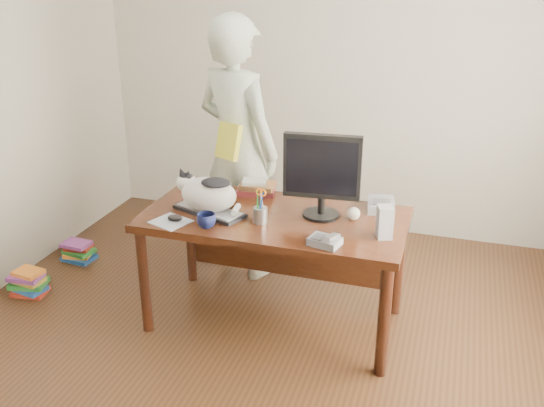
{
  "coord_description": "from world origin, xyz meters",
  "views": [
    {
      "loc": [
        1.01,
        -2.63,
        2.23
      ],
      "look_at": [
        0.0,
        0.55,
        0.85
      ],
      "focal_mm": 40.0,
      "sensor_mm": 36.0,
      "label": 1
    }
  ],
  "objects_px": {
    "baseball": "(353,214)",
    "person": "(238,149)",
    "phone": "(325,241)",
    "book_pile_b": "(78,251)",
    "book_pile_a": "(29,283)",
    "calculator": "(381,205)",
    "book_stack": "(257,188)",
    "cat": "(207,192)",
    "coffee_mug": "(206,221)",
    "speaker": "(385,222)",
    "desk": "(278,232)",
    "pen_cup": "(260,213)",
    "monitor": "(322,172)",
    "mouse": "(175,218)",
    "keyboard": "(210,211)"
  },
  "relations": [
    {
      "from": "cat",
      "to": "book_pile_b",
      "type": "xyz_separation_m",
      "value": [
        -1.31,
        0.43,
        -0.81
      ]
    },
    {
      "from": "cat",
      "to": "pen_cup",
      "type": "height_order",
      "value": "cat"
    },
    {
      "from": "book_pile_b",
      "to": "speaker",
      "type": "bearing_deg",
      "value": -10.67
    },
    {
      "from": "book_stack",
      "to": "cat",
      "type": "bearing_deg",
      "value": -123.1
    },
    {
      "from": "cat",
      "to": "coffee_mug",
      "type": "distance_m",
      "value": 0.24
    },
    {
      "from": "speaker",
      "to": "baseball",
      "type": "height_order",
      "value": "speaker"
    },
    {
      "from": "desk",
      "to": "pen_cup",
      "type": "relative_size",
      "value": 7.36
    },
    {
      "from": "desk",
      "to": "baseball",
      "type": "xyz_separation_m",
      "value": [
        0.47,
        0.01,
        0.19
      ]
    },
    {
      "from": "pen_cup",
      "to": "speaker",
      "type": "height_order",
      "value": "pen_cup"
    },
    {
      "from": "desk",
      "to": "monitor",
      "type": "distance_m",
      "value": 0.52
    },
    {
      "from": "monitor",
      "to": "person",
      "type": "relative_size",
      "value": 0.28
    },
    {
      "from": "baseball",
      "to": "cat",
      "type": "bearing_deg",
      "value": -169.51
    },
    {
      "from": "pen_cup",
      "to": "calculator",
      "type": "relative_size",
      "value": 0.92
    },
    {
      "from": "book_pile_a",
      "to": "book_pile_b",
      "type": "relative_size",
      "value": 1.05
    },
    {
      "from": "keyboard",
      "to": "book_pile_b",
      "type": "xyz_separation_m",
      "value": [
        -1.33,
        0.43,
        -0.69
      ]
    },
    {
      "from": "pen_cup",
      "to": "book_stack",
      "type": "distance_m",
      "value": 0.48
    },
    {
      "from": "phone",
      "to": "book_pile_b",
      "type": "xyz_separation_m",
      "value": [
        -2.11,
        0.65,
        -0.7
      ]
    },
    {
      "from": "desk",
      "to": "book_pile_a",
      "type": "relative_size",
      "value": 5.92
    },
    {
      "from": "baseball",
      "to": "coffee_mug",
      "type": "bearing_deg",
      "value": -154.86
    },
    {
      "from": "phone",
      "to": "calculator",
      "type": "relative_size",
      "value": 0.81
    },
    {
      "from": "book_stack",
      "to": "baseball",
      "type": "bearing_deg",
      "value": -27.32
    },
    {
      "from": "monitor",
      "to": "mouse",
      "type": "distance_m",
      "value": 0.92
    },
    {
      "from": "cat",
      "to": "monitor",
      "type": "height_order",
      "value": "monitor"
    },
    {
      "from": "baseball",
      "to": "book_pile_b",
      "type": "relative_size",
      "value": 0.31
    },
    {
      "from": "baseball",
      "to": "person",
      "type": "relative_size",
      "value": 0.04
    },
    {
      "from": "calculator",
      "to": "book_stack",
      "type": "bearing_deg",
      "value": 169.23
    },
    {
      "from": "desk",
      "to": "pen_cup",
      "type": "distance_m",
      "value": 0.29
    },
    {
      "from": "phone",
      "to": "book_pile_b",
      "type": "relative_size",
      "value": 0.74
    },
    {
      "from": "speaker",
      "to": "book_pile_a",
      "type": "xyz_separation_m",
      "value": [
        -2.43,
        -0.1,
        -0.76
      ]
    },
    {
      "from": "book_pile_b",
      "to": "cat",
      "type": "bearing_deg",
      "value": -18.02
    },
    {
      "from": "keyboard",
      "to": "book_pile_a",
      "type": "xyz_separation_m",
      "value": [
        -1.36,
        -0.12,
        -0.68
      ]
    },
    {
      "from": "pen_cup",
      "to": "book_pile_b",
      "type": "bearing_deg",
      "value": 164.25
    },
    {
      "from": "book_pile_b",
      "to": "phone",
      "type": "bearing_deg",
      "value": -17.14
    },
    {
      "from": "baseball",
      "to": "person",
      "type": "height_order",
      "value": "person"
    },
    {
      "from": "book_stack",
      "to": "person",
      "type": "distance_m",
      "value": 0.42
    },
    {
      "from": "cat",
      "to": "desk",
      "type": "bearing_deg",
      "value": 40.33
    },
    {
      "from": "speaker",
      "to": "calculator",
      "type": "distance_m",
      "value": 0.41
    },
    {
      "from": "baseball",
      "to": "book_pile_a",
      "type": "height_order",
      "value": "baseball"
    },
    {
      "from": "keyboard",
      "to": "monitor",
      "type": "relative_size",
      "value": 0.96
    },
    {
      "from": "person",
      "to": "phone",
      "type": "bearing_deg",
      "value": 155.31
    },
    {
      "from": "monitor",
      "to": "coffee_mug",
      "type": "distance_m",
      "value": 0.74
    },
    {
      "from": "keyboard",
      "to": "speaker",
      "type": "bearing_deg",
      "value": 18.41
    },
    {
      "from": "desk",
      "to": "baseball",
      "type": "height_order",
      "value": "baseball"
    },
    {
      "from": "pen_cup",
      "to": "baseball",
      "type": "distance_m",
      "value": 0.56
    },
    {
      "from": "mouse",
      "to": "phone",
      "type": "distance_m",
      "value": 0.93
    },
    {
      "from": "desk",
      "to": "book_stack",
      "type": "height_order",
      "value": "book_stack"
    },
    {
      "from": "pen_cup",
      "to": "mouse",
      "type": "relative_size",
      "value": 1.99
    },
    {
      "from": "desk",
      "to": "keyboard",
      "type": "distance_m",
      "value": 0.45
    },
    {
      "from": "cat",
      "to": "phone",
      "type": "relative_size",
      "value": 2.36
    },
    {
      "from": "phone",
      "to": "speaker",
      "type": "distance_m",
      "value": 0.36
    }
  ]
}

